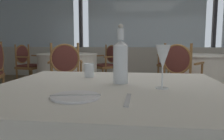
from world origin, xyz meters
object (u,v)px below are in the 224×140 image
at_px(dining_chair_1_1, 169,61).
at_px(dining_chair_0_0, 66,69).
at_px(water_bottle, 121,60).
at_px(side_plate, 76,97).
at_px(water_tumbler, 89,70).
at_px(dining_chair_0_1, 107,61).
at_px(dining_chair_1_2, 180,70).
at_px(wine_glass, 163,58).
at_px(dining_chair_0_2, 27,62).

bearing_deg(dining_chair_1_1, dining_chair_0_0, -73.05).
bearing_deg(water_bottle, dining_chair_1_1, 79.10).
relative_size(side_plate, dining_chair_1_1, 0.21).
distance_m(water_tumbler, dining_chair_0_1, 3.77).
height_order(water_tumbler, dining_chair_0_1, dining_chair_0_1).
bearing_deg(side_plate, dining_chair_0_1, 96.57).
bearing_deg(dining_chair_1_1, dining_chair_0_1, -114.73).
relative_size(water_bottle, dining_chair_1_2, 0.34).
xyz_separation_m(dining_chair_0_0, dining_chair_1_1, (1.84, 1.84, -0.01)).
xyz_separation_m(dining_chair_0_0, dining_chair_1_2, (1.77, 0.06, -0.00)).
distance_m(wine_glass, dining_chair_0_0, 2.64).
relative_size(side_plate, wine_glass, 0.92).
relative_size(dining_chair_0_2, dining_chair_1_2, 0.97).
relative_size(water_tumbler, dining_chair_0_2, 0.09).
xyz_separation_m(side_plate, dining_chair_1_2, (0.86, 2.59, -0.20)).
relative_size(water_tumbler, dining_chair_0_1, 0.09).
bearing_deg(dining_chair_0_2, wine_glass, -40.35).
bearing_deg(dining_chair_1_2, water_bottle, -165.82).
height_order(water_bottle, wine_glass, water_bottle).
bearing_deg(dining_chair_0_0, dining_chair_0_1, -29.91).
xyz_separation_m(wine_glass, water_tumbler, (-0.43, 0.31, -0.11)).
xyz_separation_m(dining_chair_0_1, dining_chair_0_2, (-1.73, -0.51, 0.01)).
xyz_separation_m(dining_chair_0_2, dining_chair_1_2, (3.08, -1.18, 0.01)).
xyz_separation_m(water_tumbler, dining_chair_0_0, (-0.84, 1.98, -0.24)).
height_order(dining_chair_0_0, dining_chair_1_2, dining_chair_0_0).
bearing_deg(dining_chair_0_0, dining_chair_1_1, -61.43).
relative_size(dining_chair_0_1, dining_chair_1_2, 0.96).
relative_size(wine_glass, water_tumbler, 2.43).
height_order(side_plate, dining_chair_0_2, dining_chair_0_2).
bearing_deg(dining_chair_0_1, dining_chair_1_2, 82.12).
height_order(water_tumbler, dining_chair_0_2, dining_chair_0_2).
distance_m(water_bottle, dining_chair_0_0, 2.44).
bearing_deg(water_tumbler, dining_chair_0_0, 113.08).
bearing_deg(water_tumbler, dining_chair_1_1, 75.44).
distance_m(side_plate, wine_glass, 0.46).
height_order(water_bottle, dining_chair_0_2, water_bottle).
bearing_deg(dining_chair_1_2, dining_chair_0_0, 123.90).
relative_size(dining_chair_1_1, dining_chair_1_2, 0.95).
relative_size(side_plate, dining_chair_0_0, 0.20).
height_order(dining_chair_0_2, dining_chair_1_2, dining_chair_1_2).
bearing_deg(dining_chair_0_2, side_plate, -46.04).
height_order(side_plate, dining_chair_1_1, dining_chair_1_1).
distance_m(dining_chair_0_1, dining_chair_1_2, 2.17).
height_order(wine_glass, dining_chair_0_0, dining_chair_0_0).
bearing_deg(dining_chair_1_1, water_bottle, -39.07).
distance_m(water_bottle, dining_chair_0_1, 3.99).
distance_m(side_plate, water_tumbler, 0.55).
bearing_deg(water_bottle, dining_chair_0_1, 99.33).
bearing_deg(dining_chair_0_1, dining_chair_0_0, 30.09).
bearing_deg(side_plate, wine_glass, 32.37).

